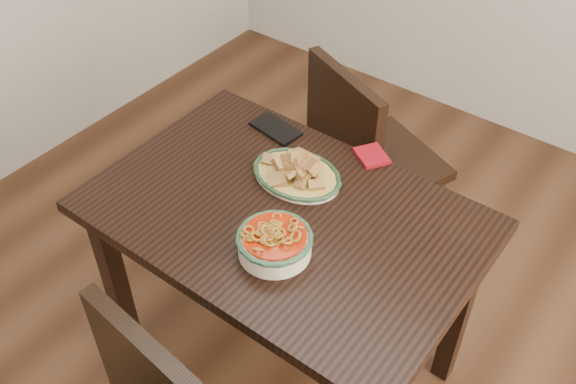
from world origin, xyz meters
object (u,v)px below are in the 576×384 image
Objects in this scene: dining_table at (284,237)px; fish_plate at (297,167)px; noodle_bowl at (275,241)px; chair_far at (364,156)px; smartphone at (276,129)px.

dining_table is 0.21m from fish_plate.
dining_table is 0.22m from noodle_bowl.
noodle_bowl is (0.13, -0.28, -0.00)m from fish_plate.
chair_far reaches higher than noodle_bowl.
chair_far is at bearing 102.93° from noodle_bowl.
chair_far reaches higher than dining_table.
noodle_bowl reaches higher than smartphone.
noodle_bowl is at bearing 125.89° from chair_far.
noodle_bowl is (0.08, -0.14, 0.15)m from dining_table.
chair_far is at bearing 73.18° from smartphone.
noodle_bowl is at bearing -61.30° from dining_table.
chair_far reaches higher than smartphone.
smartphone is (-0.20, 0.15, -0.04)m from fish_plate.
dining_table is 0.65m from chair_far.
smartphone is (-0.16, -0.34, 0.26)m from chair_far.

